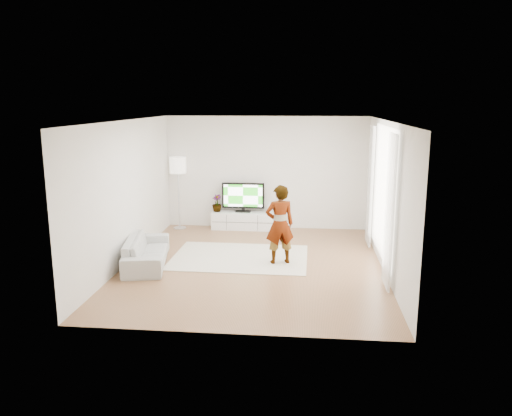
# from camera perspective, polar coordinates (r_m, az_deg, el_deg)

# --- Properties ---
(floor) EXTENTS (6.00, 6.00, 0.00)m
(floor) POSITION_cam_1_polar(r_m,az_deg,el_deg) (9.89, -0.31, -6.49)
(floor) COLOR #976744
(floor) RESTS_ON ground
(ceiling) EXTENTS (6.00, 6.00, 0.00)m
(ceiling) POSITION_cam_1_polar(r_m,az_deg,el_deg) (9.38, -0.33, 9.94)
(ceiling) COLOR white
(ceiling) RESTS_ON wall_back
(wall_left) EXTENTS (0.02, 6.00, 2.80)m
(wall_left) POSITION_cam_1_polar(r_m,az_deg,el_deg) (10.11, -14.56, 1.72)
(wall_left) COLOR silver
(wall_left) RESTS_ON floor
(wall_right) EXTENTS (0.02, 6.00, 2.80)m
(wall_right) POSITION_cam_1_polar(r_m,az_deg,el_deg) (9.60, 14.69, 1.18)
(wall_right) COLOR silver
(wall_right) RESTS_ON floor
(wall_back) EXTENTS (5.00, 0.02, 2.80)m
(wall_back) POSITION_cam_1_polar(r_m,az_deg,el_deg) (12.48, 1.14, 4.04)
(wall_back) COLOR silver
(wall_back) RESTS_ON floor
(wall_front) EXTENTS (5.00, 0.02, 2.80)m
(wall_front) POSITION_cam_1_polar(r_m,az_deg,el_deg) (6.63, -3.06, -3.27)
(wall_front) COLOR silver
(wall_front) RESTS_ON floor
(window) EXTENTS (0.01, 2.60, 2.50)m
(window) POSITION_cam_1_polar(r_m,az_deg,el_deg) (9.88, 14.33, 1.79)
(window) COLOR white
(window) RESTS_ON wall_right
(curtain_near) EXTENTS (0.04, 0.70, 2.60)m
(curtain_near) POSITION_cam_1_polar(r_m,az_deg,el_deg) (8.63, 15.01, -0.39)
(curtain_near) COLOR white
(curtain_near) RESTS_ON floor
(curtain_far) EXTENTS (0.04, 0.70, 2.60)m
(curtain_far) POSITION_cam_1_polar(r_m,az_deg,el_deg) (11.16, 12.94, 2.50)
(curtain_far) COLOR white
(curtain_far) RESTS_ON floor
(media_console) EXTENTS (1.55, 0.44, 0.44)m
(media_console) POSITION_cam_1_polar(r_m,az_deg,el_deg) (12.53, -1.48, -1.44)
(media_console) COLOR white
(media_console) RESTS_ON floor
(television) EXTENTS (1.06, 0.21, 0.74)m
(television) POSITION_cam_1_polar(r_m,az_deg,el_deg) (12.43, -1.48, 1.36)
(television) COLOR black
(television) RESTS_ON media_console
(game_console) EXTENTS (0.07, 0.18, 0.23)m
(game_console) POSITION_cam_1_polar(r_m,az_deg,el_deg) (12.39, 1.62, -0.01)
(game_console) COLOR white
(game_console) RESTS_ON media_console
(potted_plant) EXTENTS (0.30, 0.30, 0.43)m
(potted_plant) POSITION_cam_1_polar(r_m,az_deg,el_deg) (12.54, -4.49, 0.56)
(potted_plant) COLOR #3F7238
(potted_plant) RESTS_ON media_console
(rug) EXTENTS (2.78, 2.02, 0.01)m
(rug) POSITION_cam_1_polar(r_m,az_deg,el_deg) (10.33, -1.86, -5.64)
(rug) COLOR beige
(rug) RESTS_ON floor
(player) EXTENTS (0.66, 0.53, 1.57)m
(player) POSITION_cam_1_polar(r_m,az_deg,el_deg) (9.76, 2.73, -1.88)
(player) COLOR #334772
(player) RESTS_ON rug
(sofa) EXTENTS (1.09, 1.99, 0.55)m
(sofa) POSITION_cam_1_polar(r_m,az_deg,el_deg) (10.06, -12.40, -4.81)
(sofa) COLOR #BCBCB6
(sofa) RESTS_ON floor
(floor_lamp) EXTENTS (0.40, 0.40, 1.80)m
(floor_lamp) POSITION_cam_1_polar(r_m,az_deg,el_deg) (12.50, -8.92, 4.50)
(floor_lamp) COLOR silver
(floor_lamp) RESTS_ON floor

